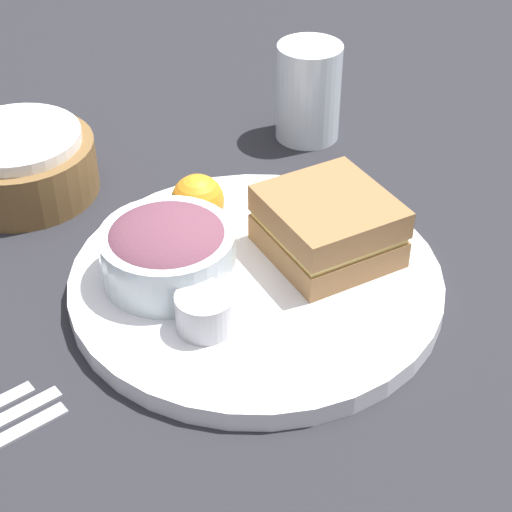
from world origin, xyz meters
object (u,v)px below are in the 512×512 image
at_px(dressing_cup, 205,311).
at_px(bread_basket, 20,164).
at_px(plate, 256,282).
at_px(salad_bowl, 168,249).
at_px(sandwich, 326,224).
at_px(drink_glass, 308,92).

height_order(dressing_cup, bread_basket, bread_basket).
height_order(plate, salad_bowl, salad_bowl).
height_order(sandwich, drink_glass, drink_glass).
height_order(plate, bread_basket, bread_basket).
xyz_separation_m(salad_bowl, bread_basket, (-0.07, 0.22, -0.02)).
bearing_deg(salad_bowl, bread_basket, 108.51).
distance_m(sandwich, dressing_cup, 0.15).
relative_size(sandwich, drink_glass, 1.03).
bearing_deg(plate, sandwich, 2.93).
relative_size(plate, dressing_cup, 6.84).
bearing_deg(dressing_cup, sandwich, 18.48).
bearing_deg(drink_glass, dressing_cup, -132.58).
bearing_deg(drink_glass, bread_basket, 174.69).
xyz_separation_m(salad_bowl, dressing_cup, (0.00, -0.08, -0.01)).
relative_size(salad_bowl, bread_basket, 0.76).
distance_m(salad_bowl, drink_glass, 0.31).
relative_size(salad_bowl, dressing_cup, 2.44).
bearing_deg(plate, drink_glass, 51.60).
xyz_separation_m(plate, salad_bowl, (-0.07, 0.03, 0.04)).
distance_m(plate, drink_glass, 0.29).
xyz_separation_m(sandwich, salad_bowl, (-0.14, 0.03, 0.00)).
height_order(salad_bowl, drink_glass, drink_glass).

